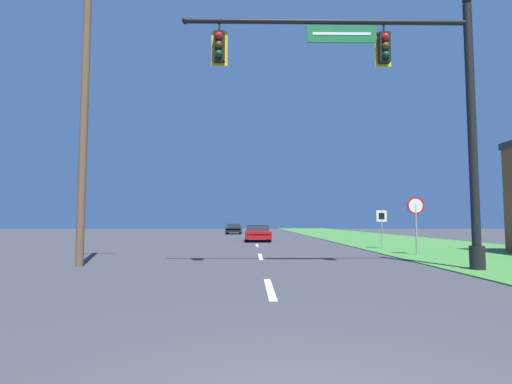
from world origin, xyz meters
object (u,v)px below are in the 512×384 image
signal_mast (403,100)px  far_car (234,229)px  utility_pole_near (84,105)px  route_sign_post (382,221)px  car_ahead (258,233)px  stop_sign (416,213)px

signal_mast → far_car: (-6.67, 36.34, -4.61)m
signal_mast → utility_pole_near: bearing=172.4°
far_car → route_sign_post: (8.98, -27.08, 0.92)m
car_ahead → route_sign_post: size_ratio=2.18×
signal_mast → utility_pole_near: (-10.35, 1.38, 0.20)m
signal_mast → route_sign_post: bearing=76.0°
route_sign_post → signal_mast: bearing=-104.0°
far_car → stop_sign: 32.39m
car_ahead → route_sign_post: route_sign_post is taller
utility_pole_near → far_car: bearing=84.0°
signal_mast → car_ahead: (-4.15, 18.19, -4.61)m
utility_pole_near → signal_mast: bearing=-7.6°
signal_mast → route_sign_post: (2.31, 9.25, -3.69)m
far_car → route_sign_post: 28.55m
far_car → utility_pole_near: bearing=-96.0°
far_car → car_ahead: bearing=-82.1°
far_car → utility_pole_near: (-3.68, -34.96, 4.81)m
car_ahead → far_car: same height
car_ahead → stop_sign: bearing=-62.7°
signal_mast → far_car: signal_mast is taller
signal_mast → car_ahead: size_ratio=2.08×
far_car → route_sign_post: size_ratio=2.18×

